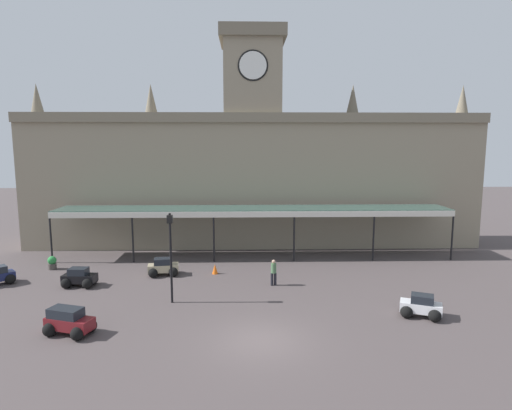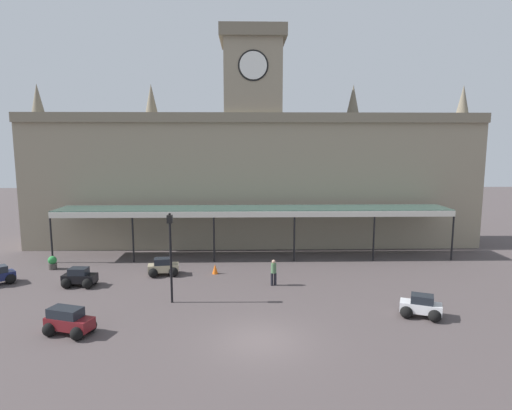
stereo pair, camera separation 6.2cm
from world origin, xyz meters
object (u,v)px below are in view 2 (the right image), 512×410
(car_maroon_estate, at_px, (69,322))
(car_beige_sedan, at_px, (163,268))
(victorian_lamppost, at_px, (171,248))
(traffic_cone, at_px, (215,269))
(car_black_sedan, at_px, (80,278))
(pedestrian_beside_cars, at_px, (274,271))
(car_white_sedan, at_px, (421,308))
(planter_forecourt_centre, at_px, (53,262))

(car_maroon_estate, bearing_deg, car_beige_sedan, 73.41)
(car_maroon_estate, bearing_deg, victorian_lamppost, 43.50)
(car_beige_sedan, relative_size, traffic_cone, 3.16)
(car_black_sedan, distance_m, pedestrian_beside_cars, 12.29)
(car_white_sedan, distance_m, car_black_sedan, 20.32)
(car_black_sedan, xyz_separation_m, traffic_cone, (8.38, 2.39, -0.16))
(pedestrian_beside_cars, height_order, victorian_lamppost, victorian_lamppost)
(car_maroon_estate, xyz_separation_m, victorian_lamppost, (4.17, 3.96, 2.63))
(car_white_sedan, xyz_separation_m, car_beige_sedan, (-14.75, 7.51, 0.00))
(victorian_lamppost, bearing_deg, car_maroon_estate, -136.50)
(car_beige_sedan, height_order, car_maroon_estate, car_maroon_estate)
(car_black_sedan, height_order, pedestrian_beside_cars, pedestrian_beside_cars)
(traffic_cone, bearing_deg, car_beige_sedan, -176.45)
(car_beige_sedan, xyz_separation_m, pedestrian_beside_cars, (7.43, -2.32, 0.41))
(pedestrian_beside_cars, relative_size, planter_forecourt_centre, 1.74)
(car_maroon_estate, height_order, victorian_lamppost, victorian_lamppost)
(victorian_lamppost, distance_m, planter_forecourt_centre, 12.13)
(car_beige_sedan, relative_size, victorian_lamppost, 0.42)
(car_maroon_estate, height_order, pedestrian_beside_cars, pedestrian_beside_cars)
(car_white_sedan, bearing_deg, pedestrian_beside_cars, 144.65)
(victorian_lamppost, relative_size, planter_forecourt_centre, 5.38)
(pedestrian_beside_cars, xyz_separation_m, planter_forecourt_centre, (-15.67, 3.94, -0.42))
(car_black_sedan, relative_size, car_beige_sedan, 0.97)
(car_black_sedan, distance_m, planter_forecourt_centre, 5.09)
(traffic_cone, bearing_deg, victorian_lamppost, -111.09)
(car_white_sedan, distance_m, victorian_lamppost, 13.77)
(car_white_sedan, xyz_separation_m, traffic_cone, (-11.23, 7.73, -0.16))
(car_beige_sedan, relative_size, pedestrian_beside_cars, 1.29)
(car_maroon_estate, bearing_deg, car_white_sedan, 5.17)
(car_black_sedan, distance_m, victorian_lamppost, 7.48)
(planter_forecourt_centre, bearing_deg, car_black_sedan, -48.22)
(car_beige_sedan, bearing_deg, car_black_sedan, -155.88)
(car_white_sedan, relative_size, victorian_lamppost, 0.43)
(car_black_sedan, relative_size, planter_forecourt_centre, 2.19)
(car_maroon_estate, height_order, planter_forecourt_centre, car_maroon_estate)
(car_black_sedan, xyz_separation_m, pedestrian_beside_cars, (12.28, -0.14, 0.41))
(car_maroon_estate, xyz_separation_m, traffic_cone, (6.24, 9.31, -0.22))
(car_white_sedan, height_order, victorian_lamppost, victorian_lamppost)
(car_beige_sedan, bearing_deg, pedestrian_beside_cars, -17.33)
(car_beige_sedan, height_order, pedestrian_beside_cars, pedestrian_beside_cars)
(car_black_sedan, relative_size, victorian_lamppost, 0.41)
(car_maroon_estate, height_order, traffic_cone, car_maroon_estate)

